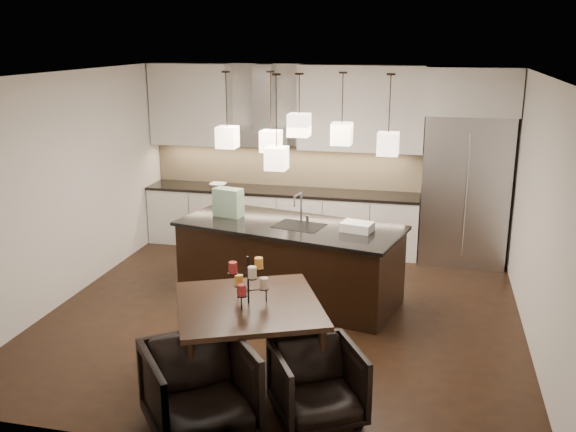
% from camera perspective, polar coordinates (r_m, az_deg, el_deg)
% --- Properties ---
extents(floor, '(5.50, 5.50, 0.02)m').
position_cam_1_polar(floor, '(7.79, -0.33, -8.64)').
color(floor, black).
rests_on(floor, ground).
extents(ceiling, '(5.50, 5.50, 0.02)m').
position_cam_1_polar(ceiling, '(7.11, -0.37, 12.56)').
color(ceiling, white).
rests_on(ceiling, wall_back).
extents(wall_back, '(5.50, 0.02, 2.80)m').
position_cam_1_polar(wall_back, '(9.96, 3.33, 5.27)').
color(wall_back, silver).
rests_on(wall_back, ground).
extents(wall_front, '(5.50, 0.02, 2.80)m').
position_cam_1_polar(wall_front, '(4.80, -8.01, -6.44)').
color(wall_front, silver).
rests_on(wall_front, ground).
extents(wall_left, '(0.02, 5.50, 2.80)m').
position_cam_1_polar(wall_left, '(8.38, -19.06, 2.43)').
color(wall_left, silver).
rests_on(wall_left, ground).
extents(wall_right, '(0.02, 5.50, 2.80)m').
position_cam_1_polar(wall_right, '(7.22, 21.48, 0.16)').
color(wall_right, silver).
rests_on(wall_right, ground).
extents(refrigerator, '(1.20, 0.72, 2.15)m').
position_cam_1_polar(refrigerator, '(9.53, 15.44, 2.25)').
color(refrigerator, '#B7B7BA').
rests_on(refrigerator, floor).
extents(fridge_panel, '(1.26, 0.72, 0.65)m').
position_cam_1_polar(fridge_panel, '(9.32, 16.07, 10.65)').
color(fridge_panel, silver).
rests_on(fridge_panel, refrigerator).
extents(lower_cabinets, '(4.21, 0.62, 0.88)m').
position_cam_1_polar(lower_cabinets, '(9.99, -0.62, -0.33)').
color(lower_cabinets, silver).
rests_on(lower_cabinets, floor).
extents(countertop, '(4.21, 0.66, 0.04)m').
position_cam_1_polar(countertop, '(9.87, -0.62, 2.23)').
color(countertop, black).
rests_on(countertop, lower_cabinets).
extents(backsplash, '(4.21, 0.02, 0.63)m').
position_cam_1_polar(backsplash, '(10.09, -0.23, 4.47)').
color(backsplash, '#CEBA8C').
rests_on(backsplash, countertop).
extents(upper_cab_left, '(1.25, 0.35, 1.25)m').
position_cam_1_polar(upper_cab_left, '(10.24, -8.64, 9.78)').
color(upper_cab_left, silver).
rests_on(upper_cab_left, wall_back).
extents(upper_cab_right, '(1.85, 0.35, 1.25)m').
position_cam_1_polar(upper_cab_right, '(9.59, 6.50, 9.47)').
color(upper_cab_right, silver).
rests_on(upper_cab_right, wall_back).
extents(hood_canopy, '(0.90, 0.52, 0.24)m').
position_cam_1_polar(hood_canopy, '(9.84, -2.28, 7.04)').
color(hood_canopy, '#B7B7BA').
rests_on(hood_canopy, wall_back).
extents(hood_chimney, '(0.30, 0.28, 0.96)m').
position_cam_1_polar(hood_chimney, '(9.87, -2.15, 10.58)').
color(hood_chimney, '#B7B7BA').
rests_on(hood_chimney, hood_canopy).
extents(fruit_bowl, '(0.27, 0.27, 0.06)m').
position_cam_1_polar(fruit_bowl, '(10.09, -6.24, 2.74)').
color(fruit_bowl, silver).
rests_on(fruit_bowl, countertop).
extents(island_body, '(2.83, 1.63, 0.94)m').
position_cam_1_polar(island_body, '(8.01, 0.14, -4.23)').
color(island_body, black).
rests_on(island_body, floor).
extents(island_top, '(2.93, 1.73, 0.04)m').
position_cam_1_polar(island_top, '(7.86, 0.15, -0.87)').
color(island_top, black).
rests_on(island_top, island_body).
extents(faucet, '(0.16, 0.27, 0.40)m').
position_cam_1_polar(faucet, '(7.85, 1.18, 0.79)').
color(faucet, silver).
rests_on(faucet, island_top).
extents(tote_bag, '(0.39, 0.27, 0.36)m').
position_cam_1_polar(tote_bag, '(8.20, -5.33, 1.22)').
color(tote_bag, '#174F30').
rests_on(tote_bag, island_top).
extents(food_container, '(0.41, 0.33, 0.11)m').
position_cam_1_polar(food_container, '(7.61, 6.16, -0.95)').
color(food_container, silver).
rests_on(food_container, island_top).
extents(dining_table, '(1.73, 1.73, 0.79)m').
position_cam_1_polar(dining_table, '(6.24, -3.46, -11.03)').
color(dining_table, black).
rests_on(dining_table, floor).
extents(candelabra, '(0.50, 0.50, 0.46)m').
position_cam_1_polar(candelabra, '(5.99, -3.56, -5.69)').
color(candelabra, black).
rests_on(candelabra, dining_table).
extents(candle_a, '(0.11, 0.11, 0.10)m').
position_cam_1_polar(candle_a, '(6.02, -2.16, -5.99)').
color(candle_a, beige).
rests_on(candle_a, candelabra).
extents(candle_b, '(0.11, 0.11, 0.10)m').
position_cam_1_polar(candle_b, '(6.11, -4.40, -5.69)').
color(candle_b, orange).
rests_on(candle_b, candelabra).
extents(candle_c, '(0.11, 0.11, 0.10)m').
position_cam_1_polar(candle_c, '(5.88, -4.11, -6.58)').
color(candle_c, maroon).
rests_on(candle_c, candelabra).
extents(candle_d, '(0.11, 0.11, 0.10)m').
position_cam_1_polar(candle_d, '(6.05, -2.61, -4.21)').
color(candle_d, orange).
rests_on(candle_d, candelabra).
extents(candle_e, '(0.11, 0.11, 0.10)m').
position_cam_1_polar(candle_e, '(5.95, -4.91, -4.59)').
color(candle_e, maroon).
rests_on(candle_e, candelabra).
extents(candle_f, '(0.11, 0.11, 0.10)m').
position_cam_1_polar(candle_f, '(5.82, -3.20, -5.02)').
color(candle_f, beige).
rests_on(candle_f, candelabra).
extents(armchair_left, '(1.18, 1.19, 0.78)m').
position_cam_1_polar(armchair_left, '(5.52, -7.84, -15.06)').
color(armchair_left, black).
rests_on(armchair_left, floor).
extents(armchair_right, '(0.98, 0.99, 0.67)m').
position_cam_1_polar(armchair_right, '(5.67, 2.63, -14.68)').
color(armchair_right, black).
rests_on(armchair_right, floor).
extents(pendant_a, '(0.24, 0.24, 0.26)m').
position_cam_1_polar(pendant_a, '(7.94, -5.42, 6.99)').
color(pendant_a, beige).
rests_on(pendant_a, ceiling).
extents(pendant_b, '(0.24, 0.24, 0.26)m').
position_cam_1_polar(pendant_b, '(7.94, -1.53, 6.67)').
color(pendant_b, beige).
rests_on(pendant_b, ceiling).
extents(pendant_c, '(0.24, 0.24, 0.26)m').
position_cam_1_polar(pendant_c, '(7.44, 0.99, 8.09)').
color(pendant_c, beige).
rests_on(pendant_c, ceiling).
extents(pendant_d, '(0.24, 0.24, 0.26)m').
position_cam_1_polar(pendant_d, '(7.74, 4.80, 7.30)').
color(pendant_d, beige).
rests_on(pendant_d, ceiling).
extents(pendant_e, '(0.24, 0.24, 0.26)m').
position_cam_1_polar(pendant_e, '(7.47, 8.89, 6.35)').
color(pendant_e, beige).
rests_on(pendant_e, ceiling).
extents(pendant_f, '(0.24, 0.24, 0.26)m').
position_cam_1_polar(pendant_f, '(7.38, -1.02, 5.15)').
color(pendant_f, beige).
rests_on(pendant_f, ceiling).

